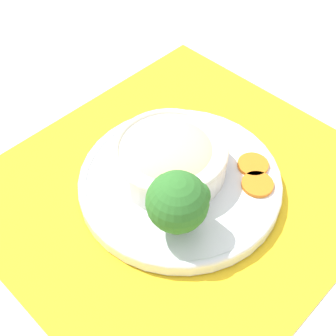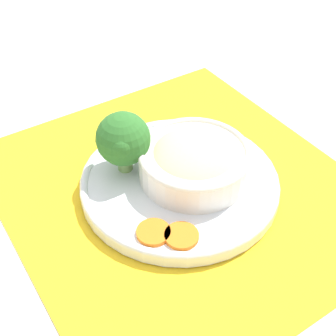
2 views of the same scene
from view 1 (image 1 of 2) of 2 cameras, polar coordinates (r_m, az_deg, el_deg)
ground_plane at (r=0.66m, az=1.45°, el=-2.44°), size 4.00×4.00×0.00m
placemat at (r=0.66m, az=1.45°, el=-2.33°), size 0.57×0.54×0.00m
plate at (r=0.65m, az=1.47°, el=-1.59°), size 0.28×0.28×0.02m
bowl at (r=0.64m, az=0.01°, el=1.33°), size 0.16×0.16×0.06m
broccoli_floret at (r=0.55m, az=1.21°, el=-4.16°), size 0.08×0.08×0.09m
carrot_slice_near at (r=0.65m, az=10.85°, el=-1.97°), size 0.04×0.04×0.01m
carrot_slice_middle at (r=0.67m, az=10.31°, el=0.38°), size 0.04×0.04×0.01m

